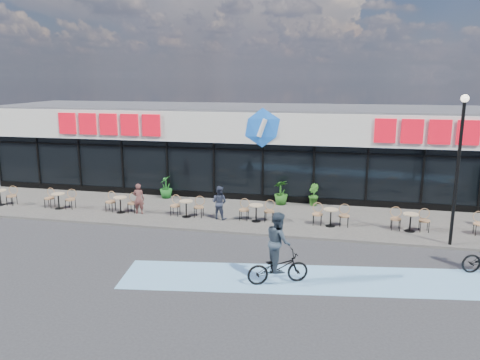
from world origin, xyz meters
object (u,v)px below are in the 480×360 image
object	(u,v)px
patron_left	(139,199)
patron_right	(219,202)
lamp_post	(459,159)
bistro_set_0	(1,195)
potted_plant_mid	(281,192)
potted_plant_right	(313,195)
potted_plant_left	(166,187)
cyclist_a	(278,256)

from	to	relation	value
patron_left	patron_right	distance (m)	3.77
patron_left	patron_right	xyz separation A→B (m)	(3.76, 0.02, 0.04)
lamp_post	bistro_set_0	xyz separation A→B (m)	(-20.17, 1.36, -2.79)
bistro_set_0	patron_left	size ratio (longest dim) A/B	1.10
potted_plant_mid	patron_right	distance (m)	3.73
lamp_post	potted_plant_mid	size ratio (longest dim) A/B	4.59
potted_plant_mid	potted_plant_right	world-z (taller)	potted_plant_mid
potted_plant_left	cyclist_a	size ratio (longest dim) A/B	0.51
lamp_post	potted_plant_mid	xyz separation A→B (m)	(-6.87, 4.21, -2.65)
bistro_set_0	potted_plant_mid	world-z (taller)	potted_plant_mid
lamp_post	patron_left	distance (m)	13.29
cyclist_a	bistro_set_0	bearing A→B (deg)	157.99
lamp_post	cyclist_a	size ratio (longest dim) A/B	2.43
bistro_set_0	potted_plant_mid	distance (m)	13.61
potted_plant_right	lamp_post	bearing A→B (deg)	-39.50
potted_plant_left	potted_plant_mid	distance (m)	5.92
patron_right	cyclist_a	xyz separation A→B (m)	(3.33, -5.74, 0.06)
potted_plant_left	patron_left	bearing A→B (deg)	-93.68
potted_plant_mid	patron_right	world-z (taller)	patron_right
potted_plant_right	patron_left	world-z (taller)	patron_left
potted_plant_right	bistro_set_0	bearing A→B (deg)	-168.46
bistro_set_0	patron_left	bearing A→B (deg)	-0.45
bistro_set_0	patron_left	distance (m)	7.20
cyclist_a	potted_plant_right	bearing A→B (deg)	86.38
patron_right	cyclist_a	distance (m)	6.63
potted_plant_left	patron_right	xyz separation A→B (m)	(3.58, -2.90, 0.16)
potted_plant_left	potted_plant_right	size ratio (longest dim) A/B	1.10
patron_right	lamp_post	bearing A→B (deg)	-173.05
potted_plant_mid	patron_right	size ratio (longest dim) A/B	0.81
lamp_post	potted_plant_right	bearing A→B (deg)	140.50
patron_left	potted_plant_mid	bearing A→B (deg)	-162.27
patron_left	potted_plant_left	bearing A→B (deg)	-101.45
potted_plant_mid	patron_right	bearing A→B (deg)	-128.97
potted_plant_mid	cyclist_a	bearing A→B (deg)	-83.49
cyclist_a	potted_plant_mid	bearing A→B (deg)	96.51
patron_right	cyclist_a	world-z (taller)	cyclist_a
potted_plant_right	patron_right	bearing A→B (deg)	-141.68
patron_right	potted_plant_right	bearing A→B (deg)	-126.60
bistro_set_0	cyclist_a	bearing A→B (deg)	-22.01
potted_plant_right	patron_right	size ratio (longest dim) A/B	0.71
lamp_post	patron_left	world-z (taller)	lamp_post
lamp_post	potted_plant_mid	distance (m)	8.48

